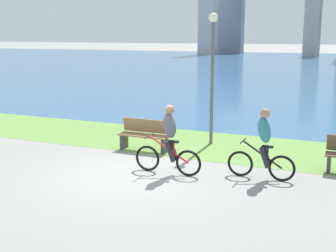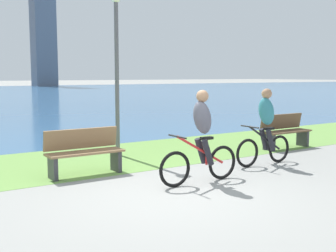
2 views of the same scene
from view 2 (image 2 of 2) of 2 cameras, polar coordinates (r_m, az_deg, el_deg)
The scene contains 7 objects.
ground_plane at distance 7.08m, azimuth 1.43°, elevation -9.09°, with size 300.00×300.00×0.00m, color gray.
grass_strip_bayside at distance 10.07m, azimuth -10.05°, elevation -4.38°, with size 120.00×3.45×0.01m, color #6B9947.
cyclist_lead at distance 7.69m, azimuth 4.45°, elevation -1.47°, with size 1.70×0.52×1.68m.
cyclist_trailing at distance 9.47m, azimuth 12.80°, elevation -0.10°, with size 1.57×0.52×1.65m.
bench_near_path at distance 8.50m, azimuth -11.05°, elevation -3.41°, with size 1.50×0.47×0.90m.
bench_far_along_path at distance 11.84m, azimuth 15.25°, elevation -0.68°, with size 1.50×0.47×0.90m.
lamppost_tall at distance 10.40m, azimuth -6.84°, elevation 10.13°, with size 0.28×0.28×3.90m.
Camera 2 is at (-3.89, -5.59, 1.93)m, focal length 45.95 mm.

